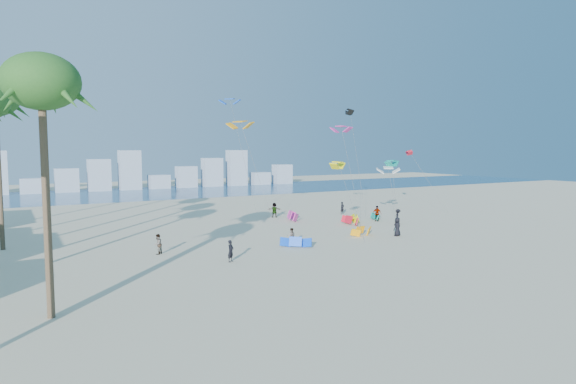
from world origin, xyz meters
TOP-DOWN VIEW (x-y plane):
  - ground at (0.00, 0.00)m, footprint 220.00×220.00m
  - ocean at (0.00, 72.00)m, footprint 220.00×220.00m
  - kitesurfer_near at (-6.01, 9.06)m, footprint 0.74×0.69m
  - kitesurfer_mid at (1.44, 12.62)m, footprint 0.93×0.86m
  - kitesurfers_far at (10.58, 20.39)m, footprint 29.54×18.96m
  - grounded_kites at (10.24, 19.32)m, footprint 19.36×17.82m
  - flying_kites at (12.81, 25.64)m, footprint 29.20×28.65m
  - distant_skyline at (-1.19, 82.00)m, footprint 85.00×3.00m

SIDE VIEW (x-z plane):
  - ground at x=0.00m, z-range 0.00..0.00m
  - ocean at x=0.00m, z-range 0.01..0.01m
  - grounded_kites at x=10.24m, z-range -0.08..1.02m
  - kitesurfer_mid at x=1.44m, z-range 0.00..1.53m
  - kitesurfer_near at x=-6.01m, z-range 0.00..1.69m
  - kitesurfers_far at x=10.58m, z-range -0.04..1.86m
  - distant_skyline at x=-1.19m, z-range -1.11..7.29m
  - flying_kites at x=12.81m, z-range 2.62..18.69m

